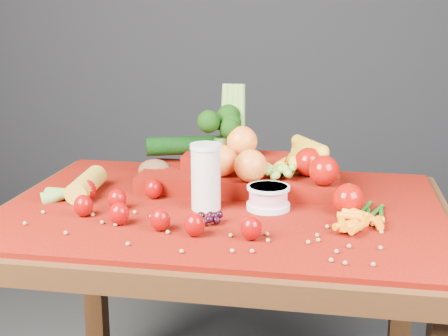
% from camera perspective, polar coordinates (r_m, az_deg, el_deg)
% --- Properties ---
extents(table, '(1.10, 0.80, 0.75)m').
position_cam_1_polar(table, '(1.56, -0.13, -7.13)').
color(table, '#36200C').
rests_on(table, ground).
extents(red_cloth, '(1.05, 0.75, 0.01)m').
position_cam_1_polar(red_cloth, '(1.53, -0.13, -3.61)').
color(red_cloth, '#6F1003').
rests_on(red_cloth, table).
extents(milk_glass, '(0.07, 0.07, 0.16)m').
position_cam_1_polar(milk_glass, '(1.47, -1.68, -0.58)').
color(milk_glass, beige).
rests_on(milk_glass, red_cloth).
extents(yogurt_bowl, '(0.10, 0.10, 0.06)m').
position_cam_1_polar(yogurt_bowl, '(1.49, 4.07, -2.63)').
color(yogurt_bowl, silver).
rests_on(yogurt_bowl, red_cloth).
extents(strawberry_scatter, '(0.48, 0.28, 0.06)m').
position_cam_1_polar(strawberry_scatter, '(1.43, -7.40, -3.54)').
color(strawberry_scatter, '#9C0306').
rests_on(strawberry_scatter, red_cloth).
extents(dark_grape_cluster, '(0.06, 0.05, 0.03)m').
position_cam_1_polar(dark_grape_cluster, '(1.39, -1.53, -4.66)').
color(dark_grape_cluster, black).
rests_on(dark_grape_cluster, red_cloth).
extents(soybean_scatter, '(0.84, 0.24, 0.01)m').
position_cam_1_polar(soybean_scatter, '(1.34, -1.67, -5.82)').
color(soybean_scatter, '#A47C46').
rests_on(soybean_scatter, red_cloth).
extents(corn_ear, '(0.19, 0.24, 0.06)m').
position_cam_1_polar(corn_ear, '(1.61, -13.43, -1.98)').
color(corn_ear, gold).
rests_on(corn_ear, red_cloth).
extents(potato, '(0.09, 0.07, 0.06)m').
position_cam_1_polar(potato, '(1.72, -6.33, -0.25)').
color(potato, '#55321B').
rests_on(potato, red_cloth).
extents(baby_carrot_pile, '(0.18, 0.17, 0.03)m').
position_cam_1_polar(baby_carrot_pile, '(1.39, 12.23, -4.82)').
color(baby_carrot_pile, orange).
rests_on(baby_carrot_pile, red_cloth).
extents(green_bean_pile, '(0.14, 0.12, 0.01)m').
position_cam_1_polar(green_bean_pile, '(1.49, 13.57, -3.99)').
color(green_bean_pile, '#195012').
rests_on(green_bean_pile, red_cloth).
extents(produce_mound, '(0.60, 0.37, 0.27)m').
position_cam_1_polar(produce_mound, '(1.65, 2.24, 0.20)').
color(produce_mound, '#6F1003').
rests_on(produce_mound, red_cloth).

